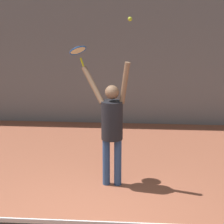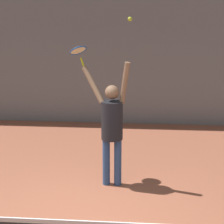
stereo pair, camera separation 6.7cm
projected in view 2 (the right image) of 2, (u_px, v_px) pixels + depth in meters
back_wall at (111, 29)px, 10.43m from camera, size 18.00×0.10×5.00m
tennis_player at (112, 123)px, 6.96m from camera, size 0.89×0.53×2.21m
tennis_racket at (78, 51)px, 7.10m from camera, size 0.42×0.42×0.38m
tennis_ball at (130, 19)px, 6.42m from camera, size 0.07×0.07×0.07m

